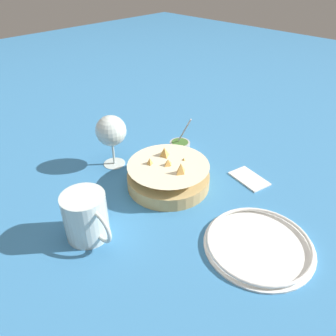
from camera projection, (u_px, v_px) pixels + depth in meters
name	position (u px, v px, depth m)	size (l,w,h in m)	color
ground_plane	(162.00, 181.00, 0.90)	(4.00, 4.00, 0.00)	teal
food_basket	(168.00, 175.00, 0.87)	(0.22, 0.22, 0.09)	tan
sauce_cup	(180.00, 146.00, 1.02)	(0.07, 0.06, 0.13)	#B7B7BC
wine_glass	(111.00, 132.00, 0.91)	(0.09, 0.09, 0.15)	silver
beer_mug	(86.00, 218.00, 0.70)	(0.14, 0.10, 0.11)	silver
side_plate	(259.00, 244.00, 0.70)	(0.24, 0.24, 0.01)	white
napkin	(249.00, 178.00, 0.90)	(0.12, 0.08, 0.01)	white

